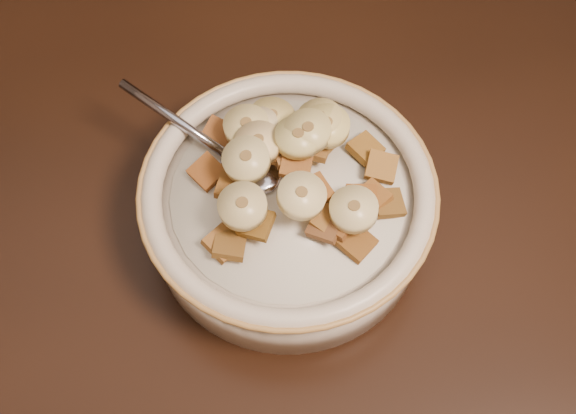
{
  "coord_description": "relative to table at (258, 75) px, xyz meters",
  "views": [
    {
      "loc": [
        -0.01,
        -0.41,
        1.21
      ],
      "look_at": [
        0.01,
        -0.16,
        0.78
      ],
      "focal_mm": 45.0,
      "sensor_mm": 36.0,
      "label": 1
    }
  ],
  "objects": [
    {
      "name": "floor",
      "position": [
        0.0,
        0.0,
        -0.78
      ],
      "size": [
        4.0,
        4.5,
        0.1
      ],
      "primitive_type": "cube",
      "color": "#422816",
      "rests_on": "ground"
    },
    {
      "name": "table",
      "position": [
        0.0,
        0.0,
        0.0
      ],
      "size": [
        1.44,
        0.96,
        0.04
      ],
      "primitive_type": "cube",
      "rotation": [
        0.0,
        0.0,
        0.05
      ],
      "color": "black",
      "rests_on": "floor"
    },
    {
      "name": "cereal_bowl",
      "position": [
        0.01,
        -0.16,
        0.04
      ],
      "size": [
        0.19,
        0.19,
        0.05
      ],
      "primitive_type": "cylinder",
      "color": "beige",
      "rests_on": "table"
    },
    {
      "name": "milk",
      "position": [
        0.01,
        -0.16,
        0.07
      ],
      "size": [
        0.16,
        0.16,
        0.0
      ],
      "primitive_type": "cylinder",
      "color": "beige",
      "rests_on": "cereal_bowl"
    },
    {
      "name": "spoon",
      "position": [
        -0.01,
        -0.14,
        0.07
      ],
      "size": [
        0.06,
        0.06,
        0.01
      ],
      "primitive_type": "ellipsoid",
      "rotation": [
        0.0,
        0.0,
        4.05
      ],
      "color": "#9598AF",
      "rests_on": "cereal_bowl"
    },
    {
      "name": "cereal_square_0",
      "position": [
        0.07,
        -0.17,
        0.07
      ],
      "size": [
        0.03,
        0.03,
        0.01
      ],
      "primitive_type": "cube",
      "rotation": [
        -0.15,
        0.13,
        2.2
      ],
      "color": "#93521E",
      "rests_on": "milk"
    },
    {
      "name": "cereal_square_1",
      "position": [
        0.01,
        -0.14,
        0.08
      ],
      "size": [
        0.03,
        0.03,
        0.01
      ],
      "primitive_type": "cube",
      "rotation": [
        0.22,
        -0.06,
        1.22
      ],
      "color": "#9B6829",
      "rests_on": "milk"
    },
    {
      "name": "cereal_square_2",
      "position": [
        0.04,
        -0.19,
        0.08
      ],
      "size": [
        0.03,
        0.03,
        0.01
      ],
      "primitive_type": "cube",
      "rotation": [
        -0.07,
        0.12,
        2.43
      ],
      "color": "brown",
      "rests_on": "milk"
    },
    {
      "name": "cereal_square_3",
      "position": [
        -0.02,
        -0.16,
        0.08
      ],
      "size": [
        0.03,
        0.03,
        0.01
      ],
      "primitive_type": "cube",
      "rotation": [
        0.03,
        0.09,
        1.26
      ],
      "color": "brown",
      "rests_on": "milk"
    },
    {
      "name": "cereal_square_4",
      "position": [
        -0.01,
        -0.19,
        0.08
      ],
      "size": [
        0.03,
        0.03,
        0.01
      ],
      "primitive_type": "cube",
      "rotation": [
        -0.09,
        0.12,
        2.73
      ],
      "color": "brown",
      "rests_on": "milk"
    },
    {
      "name": "cereal_square_5",
      "position": [
        0.03,
        -0.12,
        0.08
      ],
      "size": [
        0.03,
        0.03,
        0.01
      ],
      "primitive_type": "cube",
      "rotation": [
        -0.24,
        -0.13,
        0.41
      ],
      "color": "#915C27",
      "rests_on": "milk"
    },
    {
      "name": "cereal_square_6",
      "position": [
        0.02,
        -0.15,
        0.09
      ],
      "size": [
        0.02,
        0.03,
        0.01
      ],
      "primitive_type": "cube",
      "rotation": [
        -0.2,
        -0.05,
        2.89
      ],
      "color": "brown",
      "rests_on": "milk"
    },
    {
      "name": "cereal_square_7",
      "position": [
        0.08,
        -0.15,
        0.07
      ],
      "size": [
        0.03,
        0.03,
        0.01
      ],
      "primitive_type": "cube",
      "rotation": [
        -0.22,
        -0.13,
        2.86
      ],
      "color": "#9B5F20",
      "rests_on": "milk"
    },
    {
      "name": "cereal_square_8",
      "position": [
        -0.03,
        -0.2,
        0.07
      ],
      "size": [
        0.02,
        0.02,
        0.01
      ],
      "primitive_type": "cube",
      "rotation": [
        0.18,
        -0.12,
        2.95
      ],
      "color": "brown",
      "rests_on": "milk"
    },
    {
      "name": "cereal_square_9",
      "position": [
        0.03,
        -0.19,
        0.08
      ],
      "size": [
        0.03,
        0.03,
        0.01
      ],
      "primitive_type": "cube",
      "rotation": [
        -0.19,
        -0.11,
        1.06
      ],
      "color": "brown",
      "rests_on": "milk"
    },
    {
      "name": "cereal_square_10",
      "position": [
        0.03,
        -0.13,
        0.08
      ],
      "size": [
        0.03,
        0.03,
        0.01
      ],
      "primitive_type": "cube",
      "rotation": [
        -0.02,
        0.11,
        1.17
      ],
      "color": "olive",
      "rests_on": "milk"
    },
    {
      "name": "cereal_square_11",
      "position": [
        0.07,
        -0.13,
        0.07
      ],
      "size": [
        0.03,
        0.03,
        0.01
      ],
      "primitive_type": "cube",
      "rotation": [
        0.18,
        -0.1,
        2.23
      ],
      "color": "brown",
      "rests_on": "milk"
    },
    {
      "name": "cereal_square_12",
      "position": [
        0.08,
        -0.17,
        0.07
      ],
      "size": [
        0.02,
        0.02,
        0.01
      ],
      "primitive_type": "cube",
      "rotation": [
        0.21,
        -0.03,
        1.68
      ],
      "color": "brown",
      "rests_on": "milk"
    },
    {
      "name": "cereal_square_13",
      "position": [
        0.05,
        -0.2,
        0.07
      ],
      "size": [
        0.03,
        0.03,
        0.01
      ],
      "primitive_type": "cube",
      "rotation": [
        0.15,
        0.01,
        0.78
      ],
      "color": "brown",
      "rests_on": "milk"
    },
    {
      "name": "cereal_square_14",
      "position": [
        -0.03,
        -0.2,
        0.07
      ],
      "size": [
        0.03,
        0.03,
        0.01
      ],
      "primitive_type": "cube",
      "rotation": [
        0.25,
        0.12,
        0.77
      ],
      "color": "brown",
      "rests_on": "milk"
    },
    {
      "name": "cereal_square_15",
      "position": [
        -0.04,
        -0.14,
        0.07
      ],
      "size": [
        0.03,
        0.03,
        0.01
      ],
      "primitive_type": "cube",
      "rotation": [
        0.13,
        -0.18,
        0.69
      ],
      "color": "brown",
      "rests_on": "milk"
    },
    {
      "name": "cereal_square_16",
      "position": [
        0.02,
        -0.14,
        0.08
      ],
      "size": [
        0.02,
        0.02,
        0.01
      ],
      "primitive_type": "cube",
      "rotation": [
        0.11,
        0.06,
        1.8
      ],
      "color": "#8F5E2D",
      "rests_on": "milk"
    },
    {
      "name": "cereal_square_17",
      "position": [
        0.03,
        -0.17,
        0.09
      ],
      "size": [
        0.03,
        0.03,
        0.01
      ],
      "primitive_type": "cube",
      "rotation": [
        0.0,
        -0.03,
        2.01
      ],
      "color": "brown",
      "rests_on": "milk"
    },
    {
      "name": "cereal_square_18",
      "position": [
        0.06,
        -0.17,
        0.08
      ],
      "size": [
        0.02,
        0.02,
        0.01
      ],
      "primitive_type": "cube",
      "rotation": [
        0.06,
        -0.07,
        1.51
      ],
      "color": "brown",
      "rests_on": "milk"
    },
    {
      "name": "cereal_square_19",
      "position": [
        0.04,
        -0.19,
        0.08
      ],
      "size": [
        0.03,
        0.03,
        0.01
      ],
      "primitive_type": "cube",
      "rotation": [
        0.14,
        -0.1,
        0.84
      ],
      "color": "brown",
      "rests_on": "milk"
    },
    {
      "name": "cereal_square_20",
      "position": [
        -0.03,
        -0.11,
        0.07
      ],
      "size": [
        0.03,
        0.03,
        0.01
      ],
      "primitive_type": "cube",
      "rotation": [
        -0.08,
        -0.18,
        2.66
      ],
      "color": "brown",
      "rests_on": "milk"
    },
    {
      "name": "cereal_square_21",
      "position": [
        0.04,
        -0.12,
        0.08
      ],
      "size": [
        0.03,
        0.03,
        0.01
      ],
      "primitive_type": "cube",
      "rotation": [
        -0.16,
        0.17,
        0.87
      ],
      "color": "brown",
      "rests_on": "milk"
    },
    {
      "name": "banana_slice_0",
      "position": [
        -0.0,
        -0.13,
        0.09
      ],
      "size": [
        0.04,
        0.04,
        0.01
      ],
      "primitive_type": "cylinder",
      "rotation": [
        -0.0,
        0.07,
        2.89
      ],
      "color": "beige",
      "rests_on": "milk"
    },
    {
      "name": "banana_slice_1",
      "position": [
        0.05,
        -0.19,
        0.09
      ],
      "size": [
        0.04,
        0.04,
        0.01
      ],
      "primitive_type": "cylinder",
      "rotation": [
        -0.07,
        0.01,
        1.72
      ],
      "color": "#FFEAAB",
      "rests_on": "milk"
    },
    {
      "name": "banana_slice_2",
      "position": [
        -0.02,
        -0.18,
        0.1
      ],
      "size": [
        0.04,
        0.04,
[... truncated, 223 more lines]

